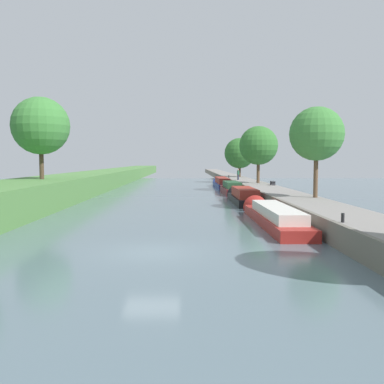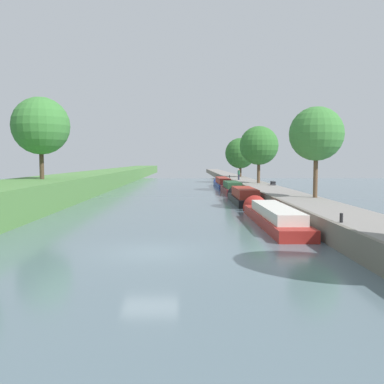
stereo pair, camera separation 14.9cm
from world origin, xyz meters
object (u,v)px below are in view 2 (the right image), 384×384
object	(u,v)px
narrowboat_blue	(222,183)
person_walking	(239,174)
mooring_bollard_far	(229,176)
mooring_bollard_near	(341,218)
narrowboat_red	(271,215)
narrowboat_maroon	(231,188)
narrowboat_black	(243,196)
park_bench	(273,182)

from	to	relation	value
narrowboat_blue	person_walking	size ratio (longest dim) A/B	8.52
mooring_bollard_far	mooring_bollard_near	bearing A→B (deg)	-90.00
narrowboat_red	narrowboat_maroon	world-z (taller)	narrowboat_maroon
narrowboat_maroon	person_walking	distance (m)	12.15
narrowboat_black	person_walking	size ratio (longest dim) A/B	6.52
narrowboat_maroon	person_walking	bearing A→B (deg)	78.44
narrowboat_maroon	person_walking	world-z (taller)	person_walking
narrowboat_red	park_bench	bearing A→B (deg)	78.13
mooring_bollard_far	park_bench	bearing A→B (deg)	-82.11
person_walking	mooring_bollard_near	bearing A→B (deg)	-90.77
narrowboat_maroon	mooring_bollard_near	bearing A→B (deg)	-86.84
narrowboat_red	person_walking	world-z (taller)	person_walking
narrowboat_blue	park_bench	distance (m)	15.96
person_walking	narrowboat_blue	bearing A→B (deg)	153.30
narrowboat_blue	park_bench	size ratio (longest dim) A/B	9.42
mooring_bollard_near	mooring_bollard_far	size ratio (longest dim) A/B	1.00
narrowboat_black	mooring_bollard_near	xyz separation A→B (m)	(1.90, -21.32, 0.78)
park_bench	person_walking	bearing A→B (deg)	99.98
person_walking	narrowboat_maroon	bearing A→B (deg)	-101.56
narrowboat_maroon	person_walking	size ratio (longest dim) A/B	6.18
narrowboat_maroon	park_bench	bearing A→B (deg)	-23.30
park_bench	mooring_bollard_far	bearing A→B (deg)	97.89
narrowboat_blue	narrowboat_red	bearing A→B (deg)	-89.97
park_bench	narrowboat_red	bearing A→B (deg)	-101.87
mooring_bollard_far	park_bench	size ratio (longest dim) A/B	0.30
narrowboat_blue	person_walking	xyz separation A→B (m)	(2.47, -1.24, 1.40)
narrowboat_maroon	mooring_bollard_far	bearing A→B (deg)	84.78
narrowboat_red	mooring_bollard_near	world-z (taller)	mooring_bollard_near
narrowboat_blue	park_bench	bearing A→B (deg)	-72.02
narrowboat_black	park_bench	xyz separation A→B (m)	(4.95, 9.53, 0.90)
narrowboat_black	narrowboat_red	bearing A→B (deg)	-89.81
narrowboat_black	mooring_bollard_near	bearing A→B (deg)	-84.91
narrowboat_red	mooring_bollard_near	bearing A→B (deg)	-76.22
person_walking	mooring_bollard_far	distance (m)	8.13
narrowboat_red	narrowboat_blue	distance (m)	38.47
narrowboat_red	person_walking	bearing A→B (deg)	86.23
narrowboat_black	mooring_bollard_far	world-z (taller)	mooring_bollard_far
narrowboat_red	mooring_bollard_far	world-z (taller)	mooring_bollard_far
narrowboat_blue	mooring_bollard_far	size ratio (longest dim) A/B	31.41
narrowboat_maroon	park_bench	xyz separation A→B (m)	(4.87, -2.10, 0.88)
narrowboat_red	person_walking	size ratio (longest dim) A/B	8.24
narrowboat_red	mooring_bollard_far	bearing A→B (deg)	87.66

